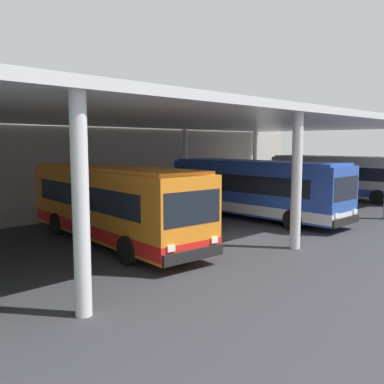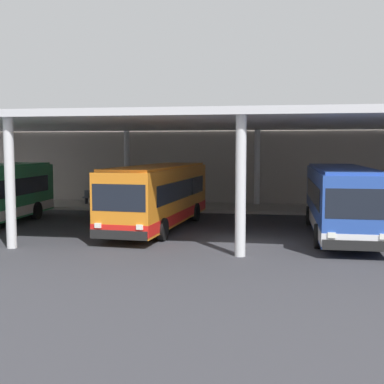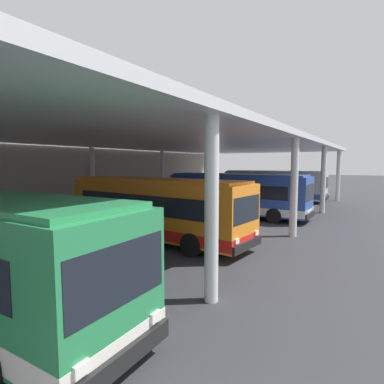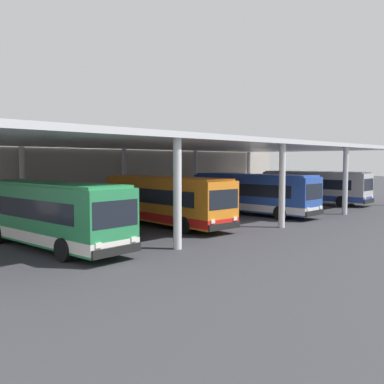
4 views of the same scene
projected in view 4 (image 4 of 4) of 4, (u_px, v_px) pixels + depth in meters
ground_plane at (249, 223)px, 29.03m from camera, size 200.00×200.00×0.00m
platform_kerb at (137, 209)px, 37.08m from camera, size 42.00×4.50×0.18m
station_building_facade at (114, 170)px, 39.07m from camera, size 48.00×1.60×6.67m
canopy_shelter at (190, 146)px, 32.42m from camera, size 40.00×17.00×5.55m
bus_nearest_bay at (48, 213)px, 20.95m from camera, size 2.94×10.60×3.17m
bus_second_bay at (166, 200)px, 27.93m from camera, size 3.34×10.69×3.17m
bus_middle_bay at (253, 193)px, 33.84m from camera, size 2.78×10.55×3.17m
bus_far_bay at (315, 187)px, 42.52m from camera, size 2.94×10.60×3.17m
bench_waiting at (10, 213)px, 29.14m from camera, size 1.80×0.45×0.92m
trash_bin at (64, 209)px, 31.86m from camera, size 0.52×0.52×0.98m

